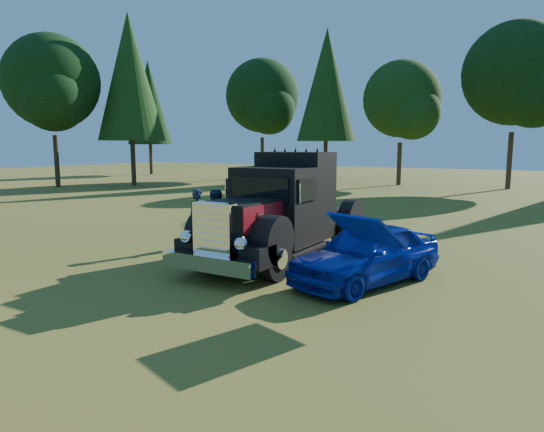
% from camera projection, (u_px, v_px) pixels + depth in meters
% --- Properties ---
extents(ground, '(120.00, 120.00, 0.00)m').
position_uv_depth(ground, '(217.00, 272.00, 12.33)').
color(ground, '#3E5318').
rests_on(ground, ground).
extents(treeline, '(66.14, 24.04, 13.33)m').
position_uv_depth(treeline, '(403.00, 84.00, 35.72)').
color(treeline, '#2D2116').
rests_on(treeline, ground).
extents(diamond_t_truck, '(3.29, 7.16, 3.00)m').
position_uv_depth(diamond_t_truck, '(280.00, 214.00, 13.64)').
color(diamond_t_truck, black).
rests_on(diamond_t_truck, ground).
extents(hotrod_coupe, '(2.88, 4.46, 1.89)m').
position_uv_depth(hotrod_coupe, '(367.00, 253.00, 11.25)').
color(hotrod_coupe, '#072D99').
rests_on(hotrod_coupe, ground).
extents(spectator_near, '(0.69, 0.80, 1.84)m').
position_uv_depth(spectator_near, '(199.00, 218.00, 15.29)').
color(spectator_near, '#1E3047').
rests_on(spectator_near, ground).
extents(spectator_far, '(1.13, 1.20, 1.95)m').
position_uv_depth(spectator_far, '(218.00, 224.00, 13.81)').
color(spectator_far, '#1B223F').
rests_on(spectator_far, ground).
extents(distant_teal_car, '(3.60, 3.08, 1.17)m').
position_uv_depth(distant_teal_car, '(260.00, 179.00, 37.79)').
color(distant_teal_car, '#08342E').
rests_on(distant_teal_car, ground).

